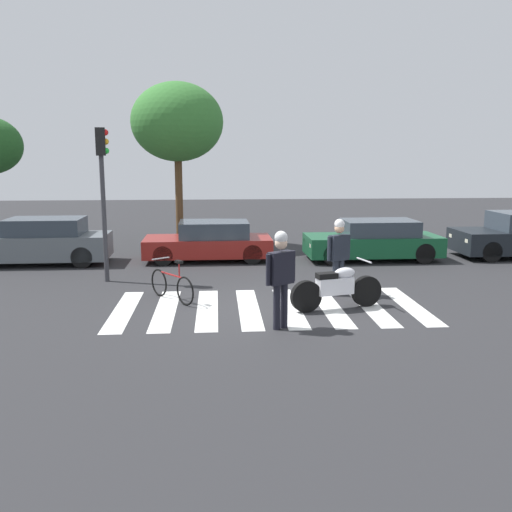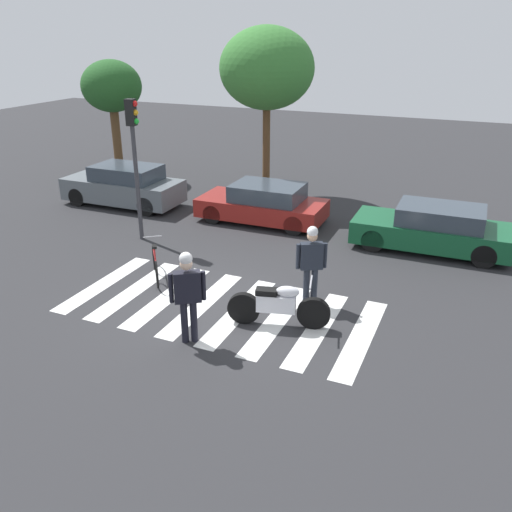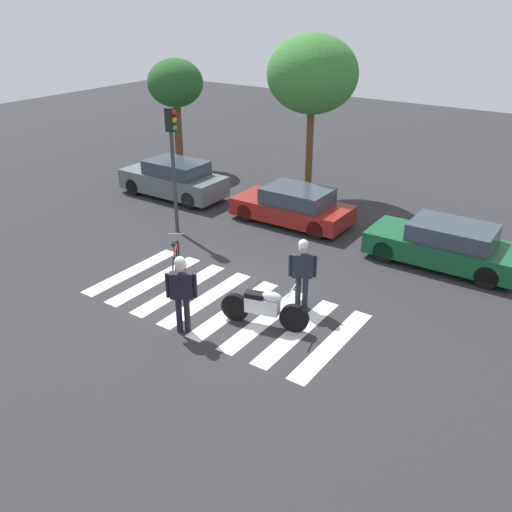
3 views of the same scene
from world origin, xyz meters
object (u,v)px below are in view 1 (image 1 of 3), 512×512
(police_motorcycle, at_px, (337,288))
(car_green_compact, at_px, (374,241))
(car_grey_coupe, at_px, (41,242))
(officer_on_foot, at_px, (281,272))
(traffic_light_pole, at_px, (103,179))
(car_maroon_wagon, at_px, (210,242))
(officer_by_motorcycle, at_px, (339,251))
(leaning_bicycle, at_px, (172,285))

(police_motorcycle, relative_size, car_green_compact, 0.50)
(car_grey_coupe, distance_m, car_green_compact, 10.34)
(police_motorcycle, height_order, officer_on_foot, officer_on_foot)
(traffic_light_pole, bearing_deg, officer_on_foot, -46.67)
(car_maroon_wagon, distance_m, traffic_light_pole, 4.42)
(officer_on_foot, xyz_separation_m, officer_by_motorcycle, (1.66, 2.48, -0.05))
(officer_on_foot, xyz_separation_m, car_grey_coupe, (-6.57, 6.92, -0.45))
(officer_on_foot, xyz_separation_m, car_maroon_wagon, (-1.44, 7.19, -0.53))
(police_motorcycle, height_order, traffic_light_pole, traffic_light_pole)
(car_maroon_wagon, bearing_deg, officer_by_motorcycle, -56.64)
(car_green_compact, bearing_deg, officer_by_motorcycle, -115.69)
(officer_on_foot, bearing_deg, car_green_compact, 61.19)
(officer_on_foot, distance_m, car_maroon_wagon, 7.35)
(officer_on_foot, height_order, car_green_compact, officer_on_foot)
(officer_by_motorcycle, xyz_separation_m, car_maroon_wagon, (-3.10, 4.71, -0.47))
(police_motorcycle, bearing_deg, leaning_bicycle, 165.09)
(leaning_bicycle, height_order, car_green_compact, car_green_compact)
(leaning_bicycle, relative_size, officer_by_motorcycle, 0.77)
(car_grey_coupe, bearing_deg, car_green_compact, -0.34)
(officer_on_foot, height_order, car_maroon_wagon, officer_on_foot)
(police_motorcycle, relative_size, traffic_light_pole, 0.53)
(car_grey_coupe, bearing_deg, police_motorcycle, -35.46)
(police_motorcycle, bearing_deg, car_green_compact, 66.71)
(police_motorcycle, relative_size, car_maroon_wagon, 0.52)
(car_maroon_wagon, bearing_deg, leaning_bicycle, -99.26)
(car_grey_coupe, height_order, car_maroon_wagon, car_grey_coupe)
(police_motorcycle, bearing_deg, car_grey_coupe, 144.54)
(car_green_compact, bearing_deg, leaning_bicycle, -142.45)
(officer_on_foot, distance_m, officer_by_motorcycle, 2.98)
(leaning_bicycle, xyz_separation_m, car_grey_coupe, (-4.32, 4.69, 0.31))
(leaning_bicycle, distance_m, officer_on_foot, 3.26)
(car_maroon_wagon, bearing_deg, car_grey_coupe, -177.00)
(car_green_compact, height_order, traffic_light_pole, traffic_light_pole)
(police_motorcycle, bearing_deg, traffic_light_pole, 150.59)
(police_motorcycle, xyz_separation_m, traffic_light_pole, (-5.47, 3.09, 2.22))
(officer_on_foot, bearing_deg, traffic_light_pole, 133.33)
(car_grey_coupe, relative_size, traffic_light_pole, 1.04)
(police_motorcycle, xyz_separation_m, officer_on_foot, (-1.37, -1.27, 0.65))
(police_motorcycle, bearing_deg, car_maroon_wagon, 115.36)
(police_motorcycle, xyz_separation_m, car_green_compact, (2.41, 5.59, 0.14))
(police_motorcycle, bearing_deg, officer_by_motorcycle, 76.17)
(leaning_bicycle, distance_m, car_grey_coupe, 6.38)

